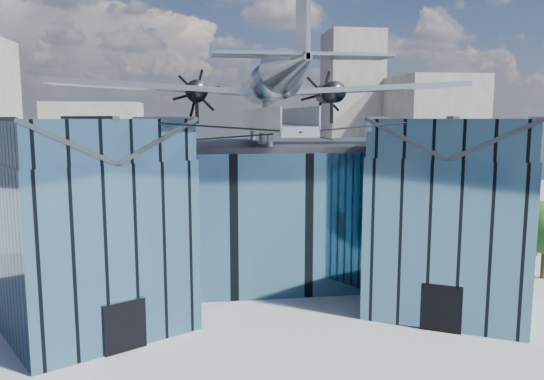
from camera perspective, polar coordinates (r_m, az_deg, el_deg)
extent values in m
plane|color=gray|center=(33.39, 0.51, -12.81)|extent=(120.00, 120.00, 0.00)
cube|color=teal|center=(40.77, -1.43, -2.08)|extent=(28.00, 14.00, 9.50)
cube|color=#25282D|center=(40.21, -1.46, 4.89)|extent=(28.00, 14.00, 0.40)
cube|color=teal|center=(31.20, -18.69, -5.60)|extent=(11.79, 11.43, 9.50)
cube|color=teal|center=(30.42, -19.18, 5.19)|extent=(11.56, 11.20, 2.20)
cube|color=#25282D|center=(29.75, -23.28, 4.94)|extent=(7.98, 9.23, 2.40)
cube|color=#25282D|center=(31.23, -15.27, 5.41)|extent=(7.98, 9.23, 2.40)
cube|color=#25282D|center=(30.40, -19.28, 7.35)|extent=(4.30, 7.10, 0.18)
cube|color=black|center=(28.60, -15.54, -13.95)|extent=(2.03, 1.32, 2.60)
cube|color=black|center=(32.92, -11.29, -4.63)|extent=(0.34, 0.34, 9.50)
cube|color=teal|center=(34.30, 18.45, -4.39)|extent=(11.79, 11.43, 9.50)
cube|color=teal|center=(33.59, 18.89, 5.42)|extent=(11.56, 11.20, 2.20)
cube|color=#25282D|center=(33.78, 15.06, 5.58)|extent=(7.98, 9.23, 2.40)
cube|color=#25282D|center=(33.56, 22.74, 5.23)|extent=(7.98, 9.23, 2.40)
cube|color=#25282D|center=(33.57, 18.97, 7.38)|extent=(4.30, 7.10, 0.18)
cube|color=black|center=(31.34, 17.73, -12.08)|extent=(2.03, 1.32, 2.60)
cube|color=black|center=(34.81, 11.03, -3.95)|extent=(0.34, 0.34, 9.50)
cube|color=#8F939B|center=(34.71, -0.36, 6.73)|extent=(1.80, 21.00, 0.50)
cube|color=#8F939B|center=(34.59, -1.85, 7.80)|extent=(0.08, 21.00, 1.10)
cube|color=#8F939B|center=(34.84, 1.12, 7.80)|extent=(0.08, 21.00, 1.10)
cylinder|color=#8F939B|center=(44.15, -2.09, 6.09)|extent=(0.44, 0.44, 1.35)
cylinder|color=#8F939B|center=(38.20, -1.10, 5.82)|extent=(0.44, 0.44, 1.35)
cylinder|color=#8F939B|center=(34.23, -0.24, 5.58)|extent=(0.44, 0.44, 1.35)
cylinder|color=#8F939B|center=(35.20, -0.48, 8.29)|extent=(0.70, 0.70, 1.40)
cylinder|color=black|center=(26.87, -9.32, 6.93)|extent=(10.55, 6.08, 0.69)
cylinder|color=black|center=(28.70, 12.30, 6.91)|extent=(10.55, 6.08, 0.69)
cylinder|color=black|center=(32.44, -5.15, 5.64)|extent=(6.09, 17.04, 1.19)
cylinder|color=black|center=(33.32, 5.26, 5.70)|extent=(6.09, 17.04, 1.19)
cylinder|color=#A3A9AF|center=(35.27, -0.48, 11.46)|extent=(2.50, 11.00, 2.50)
sphere|color=#A3A9AF|center=(40.71, -1.56, 10.98)|extent=(2.50, 2.50, 2.50)
cube|color=black|center=(39.76, -1.39, 12.04)|extent=(1.60, 1.40, 0.50)
cone|color=#A3A9AF|center=(26.43, 2.27, 13.31)|extent=(2.50, 7.00, 2.50)
cube|color=#A3A9AF|center=(24.40, 3.33, 17.55)|extent=(0.18, 2.40, 3.40)
cube|color=#A3A9AF|center=(24.30, 3.26, 14.25)|extent=(8.00, 1.80, 0.14)
cube|color=#A3A9AF|center=(35.98, -12.02, 10.74)|extent=(14.00, 3.20, 1.08)
cylinder|color=black|center=(36.50, -8.13, 10.40)|extent=(1.44, 3.20, 1.44)
cone|color=black|center=(38.30, -8.14, 10.27)|extent=(0.70, 0.70, 0.70)
cube|color=black|center=(38.45, -8.14, 10.26)|extent=(1.05, 0.06, 3.33)
cube|color=black|center=(38.45, -8.14, 10.26)|extent=(2.53, 0.06, 2.53)
cube|color=black|center=(38.45, -8.14, 10.26)|extent=(3.33, 0.06, 1.05)
cylinder|color=black|center=(35.87, -8.08, 8.49)|extent=(0.24, 0.24, 1.75)
cube|color=#A3A9AF|center=(37.81, 10.06, 10.64)|extent=(14.00, 3.20, 1.08)
cylinder|color=black|center=(37.70, 6.23, 10.35)|extent=(1.44, 3.20, 1.44)
cone|color=black|center=(39.44, 5.57, 10.24)|extent=(0.70, 0.70, 0.70)
cube|color=black|center=(39.59, 5.51, 10.24)|extent=(1.05, 0.06, 3.33)
cube|color=black|center=(39.59, 5.51, 10.24)|extent=(2.53, 0.06, 2.53)
cube|color=black|center=(39.59, 5.51, 10.24)|extent=(3.33, 0.06, 1.05)
cylinder|color=black|center=(37.09, 6.44, 8.49)|extent=(0.24, 0.24, 1.75)
cube|color=gray|center=(87.09, 16.74, 5.70)|extent=(12.00, 14.00, 18.00)
cube|color=gray|center=(87.32, -18.41, 4.33)|extent=(14.00, 10.00, 14.00)
cube|color=gray|center=(92.83, 8.53, 8.53)|extent=(9.00, 9.00, 26.00)
cylinder|color=#352415|center=(44.00, 27.17, -6.86)|extent=(0.46, 0.46, 2.53)
cylinder|color=#352415|center=(50.73, 26.55, -5.05)|extent=(0.39, 0.39, 2.36)
sphere|color=#244B1A|center=(50.33, 26.69, -2.71)|extent=(3.66, 3.66, 3.08)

